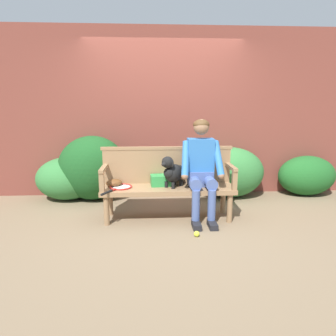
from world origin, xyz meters
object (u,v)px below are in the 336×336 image
(garden_bench, at_px, (168,191))
(tennis_ball, at_px, (197,234))
(baseball_glove, at_px, (114,183))
(person_seated, at_px, (201,166))
(sports_bag, at_px, (161,180))
(tennis_racket, at_px, (120,187))
(dog_on_bench, at_px, (172,171))

(garden_bench, xyz_separation_m, tennis_ball, (0.30, -0.59, -0.35))
(baseball_glove, relative_size, tennis_ball, 3.33)
(person_seated, distance_m, sports_bag, 0.56)
(garden_bench, height_order, tennis_ball, garden_bench)
(tennis_racket, height_order, sports_bag, sports_bag)
(person_seated, bearing_deg, garden_bench, 178.76)
(garden_bench, height_order, tennis_racket, tennis_racket)
(person_seated, relative_size, sports_bag, 4.67)
(person_seated, bearing_deg, baseball_glove, 175.82)
(person_seated, relative_size, dog_on_bench, 3.12)
(tennis_racket, bearing_deg, baseball_glove, 130.32)
(tennis_ball, bearing_deg, baseball_glove, 146.50)
(dog_on_bench, bearing_deg, garden_bench, 155.44)
(sports_bag, bearing_deg, tennis_racket, -169.67)
(baseball_glove, height_order, sports_bag, sports_bag)
(baseball_glove, bearing_deg, person_seated, -37.34)
(person_seated, height_order, tennis_racket, person_seated)
(person_seated, bearing_deg, sports_bag, 170.67)
(garden_bench, relative_size, baseball_glove, 7.84)
(sports_bag, bearing_deg, baseball_glove, -179.88)
(tennis_racket, relative_size, baseball_glove, 2.59)
(tennis_racket, distance_m, sports_bag, 0.55)
(garden_bench, distance_m, baseball_glove, 0.72)
(dog_on_bench, bearing_deg, person_seated, 2.20)
(dog_on_bench, bearing_deg, sports_bag, 143.83)
(tennis_racket, height_order, tennis_ball, tennis_racket)
(baseball_glove, bearing_deg, tennis_racket, -82.85)
(garden_bench, xyz_separation_m, sports_bag, (-0.08, 0.08, 0.13))
(dog_on_bench, relative_size, sports_bag, 1.50)
(garden_bench, bearing_deg, tennis_ball, -63.35)
(baseball_glove, bearing_deg, garden_bench, -39.12)
(sports_bag, relative_size, tennis_ball, 4.24)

